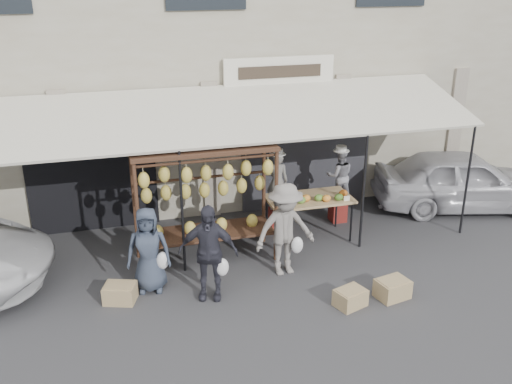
# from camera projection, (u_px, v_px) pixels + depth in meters

# --- Properties ---
(ground_plane) EXTENTS (90.00, 90.00, 0.00)m
(ground_plane) POSITION_uv_depth(u_px,v_px,m) (254.00, 295.00, 9.70)
(ground_plane) COLOR #2D2D30
(shophouse) EXTENTS (24.00, 6.15, 7.30)m
(shophouse) POSITION_uv_depth(u_px,v_px,m) (184.00, 33.00, 14.16)
(shophouse) COLOR #ABA694
(shophouse) RESTS_ON ground_plane
(awning) EXTENTS (10.00, 2.35, 2.92)m
(awning) POSITION_uv_depth(u_px,v_px,m) (222.00, 115.00, 10.79)
(awning) COLOR beige
(awning) RESTS_ON ground_plane
(banana_rack) EXTENTS (2.60, 0.90, 2.24)m
(banana_rack) POSITION_uv_depth(u_px,v_px,m) (205.00, 183.00, 10.30)
(banana_rack) COLOR black
(banana_rack) RESTS_ON ground_plane
(produce_table) EXTENTS (1.70, 0.90, 1.04)m
(produce_table) POSITION_uv_depth(u_px,v_px,m) (310.00, 200.00, 11.34)
(produce_table) COLOR tan
(produce_table) RESTS_ON ground_plane
(vendor_left) EXTENTS (0.51, 0.39, 1.24)m
(vendor_left) POSITION_uv_depth(u_px,v_px,m) (277.00, 181.00, 11.76)
(vendor_left) COLOR slate
(vendor_left) RESTS_ON stool_left
(vendor_right) EXTENTS (0.66, 0.56, 1.18)m
(vendor_right) POSITION_uv_depth(u_px,v_px,m) (340.00, 176.00, 12.14)
(vendor_right) COLOR gray
(vendor_right) RESTS_ON stool_right
(customer_left) EXTENTS (0.81, 0.60, 1.51)m
(customer_left) POSITION_uv_depth(u_px,v_px,m) (148.00, 250.00, 9.60)
(customer_left) COLOR #313A4B
(customer_left) RESTS_ON ground_plane
(customer_mid) EXTENTS (1.06, 0.69, 1.67)m
(customer_mid) POSITION_uv_depth(u_px,v_px,m) (208.00, 252.00, 9.35)
(customer_mid) COLOR #2C2C36
(customer_mid) RESTS_ON ground_plane
(customer_right) EXTENTS (1.17, 0.74, 1.72)m
(customer_right) POSITION_uv_depth(u_px,v_px,m) (285.00, 230.00, 10.09)
(customer_right) COLOR gray
(customer_right) RESTS_ON ground_plane
(stool_left) EXTENTS (0.34, 0.34, 0.45)m
(stool_left) POSITION_uv_depth(u_px,v_px,m) (277.00, 219.00, 12.08)
(stool_left) COLOR maroon
(stool_left) RESTS_ON ground_plane
(stool_right) EXTENTS (0.39, 0.39, 0.45)m
(stool_right) POSITION_uv_depth(u_px,v_px,m) (338.00, 211.00, 12.44)
(stool_right) COLOR maroon
(stool_right) RESTS_ON ground_plane
(crate_near_a) EXTENTS (0.58, 0.50, 0.29)m
(crate_near_a) POSITION_uv_depth(u_px,v_px,m) (350.00, 298.00, 9.34)
(crate_near_a) COLOR tan
(crate_near_a) RESTS_ON ground_plane
(crate_near_b) EXTENTS (0.60, 0.50, 0.32)m
(crate_near_b) POSITION_uv_depth(u_px,v_px,m) (392.00, 289.00, 9.58)
(crate_near_b) COLOR tan
(crate_near_b) RESTS_ON ground_plane
(crate_far) EXTENTS (0.61, 0.53, 0.30)m
(crate_far) POSITION_uv_depth(u_px,v_px,m) (120.00, 293.00, 9.46)
(crate_far) COLOR tan
(crate_far) RESTS_ON ground_plane
(sedan) EXTENTS (4.28, 2.57, 1.36)m
(sedan) POSITION_uv_depth(u_px,v_px,m) (464.00, 180.00, 12.93)
(sedan) COLOR #B4B3B9
(sedan) RESTS_ON ground_plane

